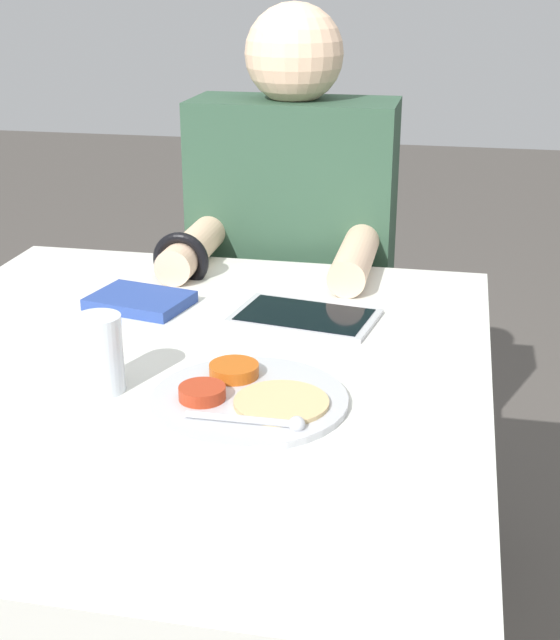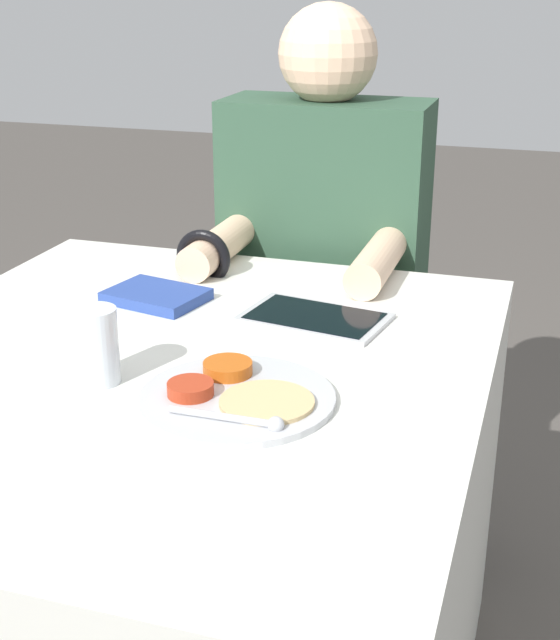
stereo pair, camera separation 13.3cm
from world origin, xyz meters
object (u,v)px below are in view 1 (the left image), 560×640
Objects in this scene: person_diner at (292,309)px; drinking_glass at (100,354)px; thali_tray at (248,397)px; tablet_device at (305,317)px; red_notebook at (140,301)px.

drinking_glass is at bearing -98.85° from person_diner.
person_diner is at bearing 81.15° from drinking_glass.
tablet_device is at bearing 86.19° from thali_tray.
drinking_glass is at bearing -125.31° from tablet_device.
thali_tray is at bearing -93.81° from tablet_device.
tablet_device is 2.31× the size of drinking_glass.
thali_tray is 0.22× the size of person_diner.
drinking_glass is at bearing -179.73° from thali_tray.
person_diner reaches higher than red_notebook.
person_diner reaches higher than tablet_device.
person_diner is (-0.11, 0.46, -0.16)m from tablet_device.
thali_tray is at bearing -83.72° from person_diner.
tablet_device is at bearing 54.69° from drinking_glass.
red_notebook is at bearing -112.19° from person_diner.
thali_tray is 2.42× the size of drinking_glass.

